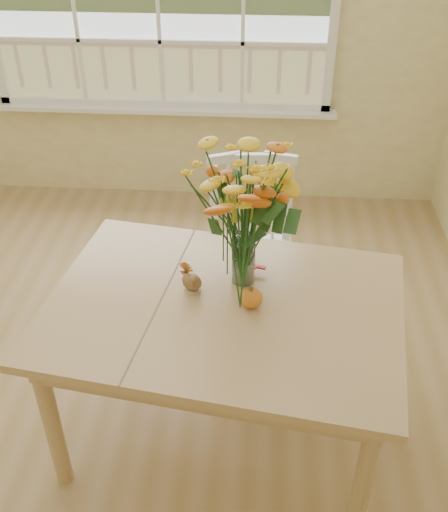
{
  "coord_description": "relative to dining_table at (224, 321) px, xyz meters",
  "views": [
    {
      "loc": [
        0.71,
        -1.81,
        2.28
      ],
      "look_at": [
        0.58,
        0.04,
        0.97
      ],
      "focal_mm": 42.0,
      "sensor_mm": 36.0,
      "label": 1
    }
  ],
  "objects": [
    {
      "name": "flower_vase",
      "position": [
        0.07,
        0.16,
        0.41
      ],
      "size": [
        0.45,
        0.45,
        0.54
      ],
      "color": "white",
      "rests_on": "dining_table"
    },
    {
      "name": "floor",
      "position": [
        -0.58,
        -0.02,
        -0.66
      ],
      "size": [
        4.0,
        4.5,
        0.01
      ],
      "primitive_type": "cube",
      "color": "#A4844F",
      "rests_on": "ground"
    },
    {
      "name": "dark_gourd",
      "position": [
        0.07,
        0.23,
        0.12
      ],
      "size": [
        0.12,
        0.07,
        0.06
      ],
      "color": "#38160F",
      "rests_on": "dining_table"
    },
    {
      "name": "dining_table",
      "position": [
        0.0,
        0.0,
        0.0
      ],
      "size": [
        1.54,
        1.2,
        0.75
      ],
      "rotation": [
        0.0,
        0.0,
        -0.15
      ],
      "color": "tan",
      "rests_on": "floor"
    },
    {
      "name": "turkey_figurine",
      "position": [
        -0.13,
        0.08,
        0.14
      ],
      "size": [
        0.11,
        0.1,
        0.11
      ],
      "rotation": [
        0.0,
        0.0,
        -0.58
      ],
      "color": "#CCB78C",
      "rests_on": "dining_table"
    },
    {
      "name": "pumpkin",
      "position": [
        0.11,
        -0.0,
        0.13
      ],
      "size": [
        0.1,
        0.1,
        0.07
      ],
      "primitive_type": "ellipsoid",
      "color": "#C56317",
      "rests_on": "dining_table"
    },
    {
      "name": "windsor_chair",
      "position": [
        0.09,
        0.79,
        -0.12
      ],
      "size": [
        0.48,
        0.46,
        0.96
      ],
      "rotation": [
        0.0,
        0.0,
        0.08
      ],
      "color": "white",
      "rests_on": "floor"
    },
    {
      "name": "wall_back",
      "position": [
        -0.58,
        2.23,
        0.69
      ],
      "size": [
        4.0,
        0.02,
        2.7
      ],
      "primitive_type": "cube",
      "color": "#D3C187",
      "rests_on": "floor"
    }
  ]
}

